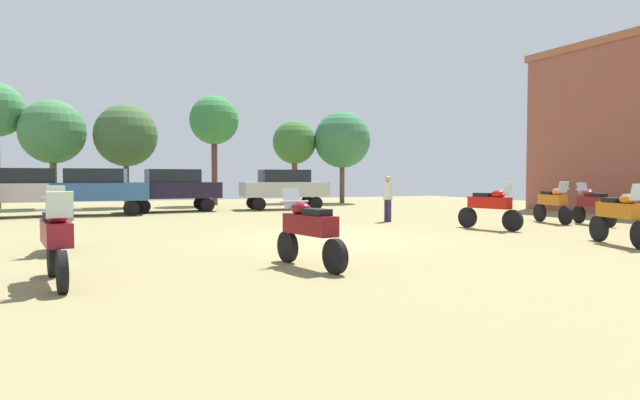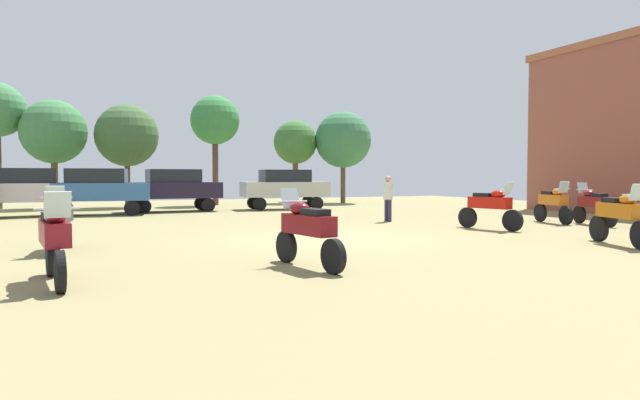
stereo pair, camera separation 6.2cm
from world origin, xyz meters
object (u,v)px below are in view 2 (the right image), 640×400
object	(u,v)px
car_5	(97,188)
tree_4	(54,132)
motorcycle_1	(620,215)
motorcycle_6	(594,204)
motorcycle_4	(553,203)
car_1	(174,187)
motorcycle_2	(307,229)
tree_5	(127,136)
motorcycle_7	(55,238)
car_4	(21,188)
motorcycle_3	(61,219)
car_2	(285,186)
tree_6	(215,121)
person_1	(388,195)
tree_2	(295,143)
motorcycle_5	(490,206)
tree_3	(343,140)

from	to	relation	value
car_5	tree_4	distance (m)	7.07
motorcycle_1	motorcycle_6	bearing A→B (deg)	-117.06
motorcycle_4	car_1	xyz separation A→B (m)	(-11.29, 12.10, 0.44)
motorcycle_2	tree_5	size ratio (longest dim) A/B	0.39
tree_5	motorcycle_6	bearing A→B (deg)	-52.83
motorcycle_4	motorcycle_7	distance (m)	16.65
motorcycle_4	tree_5	size ratio (longest dim) A/B	0.38
car_1	tree_5	distance (m)	5.69
car_4	tree_5	xyz separation A→B (m)	(4.60, 5.68, 2.68)
motorcycle_3	car_2	bearing A→B (deg)	-121.61
motorcycle_1	tree_5	bearing A→B (deg)	-49.25
motorcycle_1	tree_6	size ratio (longest dim) A/B	0.35
car_2	person_1	size ratio (longest dim) A/B	2.63
motorcycle_6	car_5	bearing A→B (deg)	156.89
tree_6	car_5	bearing A→B (deg)	-137.04
tree_5	tree_2	bearing A→B (deg)	5.22
car_1	car_4	size ratio (longest dim) A/B	0.95
person_1	tree_5	size ratio (longest dim) A/B	0.30
motorcycle_2	car_4	bearing A→B (deg)	99.57
motorcycle_7	tree_4	size ratio (longest dim) A/B	0.39
motorcycle_3	motorcycle_5	xyz separation A→B (m)	(12.16, 0.06, 0.01)
car_5	tree_3	bearing A→B (deg)	-59.19
motorcycle_5	tree_3	xyz separation A→B (m)	(3.52, 17.51, 3.20)
motorcycle_6	tree_5	size ratio (longest dim) A/B	0.39
motorcycle_5	car_1	size ratio (longest dim) A/B	0.52
person_1	motorcycle_5	bearing A→B (deg)	4.47
motorcycle_6	tree_2	size ratio (longest dim) A/B	0.42
motorcycle_5	tree_3	distance (m)	18.15
motorcycle_7	person_1	distance (m)	13.52
motorcycle_3	motorcycle_7	distance (m)	4.15
motorcycle_5	tree_4	size ratio (longest dim) A/B	0.40
motorcycle_3	car_5	world-z (taller)	car_5
person_1	tree_2	distance (m)	15.20
car_5	tree_2	xyz separation A→B (m)	(11.77, 6.73, 2.59)
motorcycle_6	tree_5	distance (m)	22.75
car_1	motorcycle_7	bearing A→B (deg)	163.79
motorcycle_2	motorcycle_4	world-z (taller)	motorcycle_4
motorcycle_3	tree_5	xyz separation A→B (m)	(2.88, 17.85, 3.12)
motorcycle_3	motorcycle_7	bearing A→B (deg)	96.67
motorcycle_2	car_5	bearing A→B (deg)	90.25
motorcycle_5	motorcycle_6	xyz separation A→B (m)	(4.34, -0.16, -0.02)
car_5	tree_4	xyz separation A→B (m)	(-1.85, 6.24, 2.78)
car_5	motorcycle_3	bearing A→B (deg)	-175.59
motorcycle_1	motorcycle_3	world-z (taller)	motorcycle_1
tree_2	tree_5	xyz separation A→B (m)	(-10.06, -0.92, 0.09)
car_1	tree_6	bearing A→B (deg)	-33.76
car_2	tree_2	xyz separation A→B (m)	(2.93, 6.04, 2.59)
tree_6	person_1	bearing A→B (deg)	-77.75
motorcycle_7	tree_4	xyz separation A→B (m)	(-0.68, 22.43, 3.24)
tree_4	tree_2	bearing A→B (deg)	2.06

